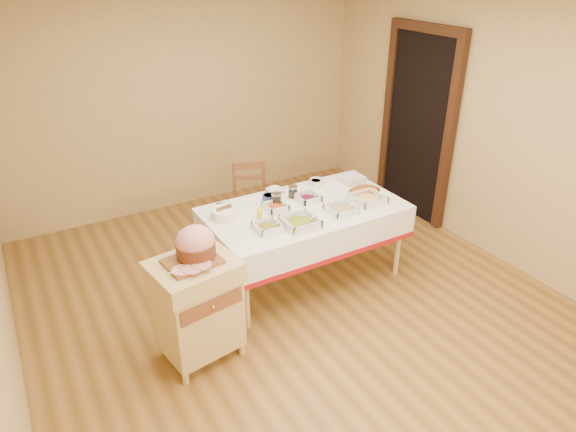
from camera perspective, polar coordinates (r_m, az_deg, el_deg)
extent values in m
plane|color=olive|center=(4.79, 0.52, -9.42)|extent=(5.00, 5.00, 0.00)
plane|color=tan|center=(6.32, -11.36, 12.47)|extent=(4.50, 0.00, 4.50)
plane|color=tan|center=(5.58, 21.17, 9.19)|extent=(0.00, 5.00, 5.00)
cube|color=black|center=(6.19, 14.22, 9.45)|extent=(0.06, 0.90, 2.10)
cube|color=#381E11|center=(5.85, 17.42, 7.99)|extent=(0.08, 0.10, 2.10)
cube|color=#381E11|center=(6.53, 11.07, 10.69)|extent=(0.08, 0.10, 2.10)
cube|color=#381E11|center=(5.95, 15.34, 19.54)|extent=(0.08, 1.10, 0.10)
cube|color=#D9BC77|center=(4.76, 1.82, 0.64)|extent=(1.80, 1.00, 0.04)
cylinder|color=#D9BC77|center=(4.30, -4.67, -8.51)|extent=(0.05, 0.05, 0.71)
cylinder|color=#D9BC77|center=(4.95, -8.95, -3.51)|extent=(0.05, 0.05, 0.71)
cylinder|color=#D9BC77|center=(5.09, 12.16, -2.90)|extent=(0.05, 0.05, 0.71)
cylinder|color=#D9BC77|center=(5.65, 6.59, 0.77)|extent=(0.05, 0.05, 0.71)
cube|color=white|center=(4.75, 1.83, 0.91)|extent=(1.82, 1.02, 0.01)
cube|color=#D9BC77|center=(4.05, -10.00, -10.58)|extent=(0.63, 0.55, 0.61)
cube|color=#D9BC77|center=(3.83, -10.46, -6.09)|extent=(0.68, 0.59, 0.15)
cube|color=brown|center=(3.75, -8.92, -10.11)|extent=(0.50, 0.09, 0.12)
sphere|color=gold|center=(3.74, -8.86, -10.19)|extent=(0.03, 0.03, 0.03)
cylinder|color=#D9BC77|center=(4.08, -11.96, -17.05)|extent=(0.05, 0.05, 0.10)
cylinder|color=#D9BC77|center=(4.37, -13.78, -13.70)|extent=(0.05, 0.05, 0.10)
cylinder|color=#D9BC77|center=(4.20, -5.25, -14.90)|extent=(0.05, 0.05, 0.10)
cylinder|color=#D9BC77|center=(4.49, -7.52, -11.82)|extent=(0.05, 0.05, 0.10)
cube|color=brown|center=(5.61, -4.06, 1.39)|extent=(0.47, 0.46, 0.03)
cylinder|color=brown|center=(5.55, -5.43, -1.49)|extent=(0.03, 0.03, 0.41)
cylinder|color=brown|center=(5.83, -5.78, 0.02)|extent=(0.03, 0.03, 0.41)
cylinder|color=brown|center=(5.58, -2.12, -1.18)|extent=(0.03, 0.03, 0.41)
cylinder|color=brown|center=(5.87, -2.63, 0.31)|extent=(0.03, 0.03, 0.41)
cylinder|color=brown|center=(5.65, -5.98, 3.80)|extent=(0.03, 0.03, 0.43)
cylinder|color=brown|center=(5.69, -2.72, 4.07)|extent=(0.03, 0.03, 0.43)
cube|color=brown|center=(5.60, -4.41, 5.63)|extent=(0.33, 0.14, 0.08)
cube|color=brown|center=(3.79, -10.57, -4.98)|extent=(0.38, 0.30, 0.02)
ellipsoid|color=pink|center=(3.76, -10.27, -2.78)|extent=(0.29, 0.26, 0.24)
cylinder|color=#5F2E15|center=(3.79, -10.19, -3.65)|extent=(0.29, 0.29, 0.10)
cube|color=silver|center=(3.64, -10.44, -6.06)|extent=(0.24, 0.11, 0.00)
cylinder|color=silver|center=(3.72, -11.43, -5.35)|extent=(0.28, 0.08, 0.01)
cube|color=silver|center=(4.36, -2.26, -1.51)|extent=(0.21, 0.21, 0.01)
ellipsoid|color=#BD4115|center=(4.35, -2.27, -1.27)|extent=(0.16, 0.16, 0.06)
cylinder|color=silver|center=(4.35, -1.60, -1.19)|extent=(0.13, 0.01, 0.09)
cube|color=silver|center=(4.42, 1.36, -1.04)|extent=(0.29, 0.29, 0.02)
ellipsoid|color=#B99C17|center=(4.40, 1.36, -0.73)|extent=(0.22, 0.22, 0.08)
cylinder|color=silver|center=(4.41, 2.25, -0.65)|extent=(0.16, 0.01, 0.12)
cube|color=silver|center=(4.67, 5.89, 0.47)|extent=(0.24, 0.24, 0.01)
ellipsoid|color=tan|center=(4.66, 5.91, 0.72)|extent=(0.18, 0.18, 0.06)
cylinder|color=silver|center=(4.67, 6.60, 0.77)|extent=(0.13, 0.01, 0.10)
cube|color=silver|center=(4.90, 8.83, 1.62)|extent=(0.28, 0.28, 0.02)
ellipsoid|color=#DCBC68|center=(4.89, 8.85, 1.90)|extent=(0.21, 0.21, 0.08)
cylinder|color=silver|center=(4.90, 9.62, 1.95)|extent=(0.15, 0.01, 0.11)
cube|color=silver|center=(4.69, -1.41, 0.74)|extent=(0.19, 0.19, 0.01)
ellipsoid|color=#B8470D|center=(4.68, -1.41, 0.95)|extent=(0.15, 0.15, 0.05)
cylinder|color=silver|center=(4.68, -0.84, 1.03)|extent=(0.13, 0.01, 0.09)
cube|color=silver|center=(4.86, 2.23, 1.74)|extent=(0.20, 0.20, 0.01)
ellipsoid|color=#580B2C|center=(4.86, 2.23, 1.96)|extent=(0.15, 0.15, 0.05)
cylinder|color=silver|center=(4.86, 2.80, 2.04)|extent=(0.13, 0.01, 0.10)
cylinder|color=silver|center=(4.71, -7.45, 0.90)|extent=(0.13, 0.13, 0.06)
cylinder|color=black|center=(4.70, -7.47, 1.11)|extent=(0.10, 0.10, 0.02)
cylinder|color=navy|center=(4.87, -2.12, 2.07)|extent=(0.13, 0.13, 0.05)
cylinder|color=#580B2C|center=(4.87, -2.12, 2.25)|extent=(0.10, 0.10, 0.02)
cylinder|color=silver|center=(5.18, 3.10, 3.67)|extent=(0.12, 0.12, 0.06)
cylinder|color=#B8470D|center=(5.17, 3.11, 3.87)|extent=(0.10, 0.10, 0.02)
imported|color=silver|center=(5.03, -1.46, 2.83)|extent=(0.19, 0.19, 0.04)
imported|color=silver|center=(5.25, 3.16, 3.91)|extent=(0.16, 0.16, 0.04)
cylinder|color=silver|center=(4.76, -1.29, 1.81)|extent=(0.09, 0.09, 0.11)
cylinder|color=silver|center=(4.74, -1.30, 2.47)|extent=(0.09, 0.09, 0.01)
cylinder|color=black|center=(4.77, -1.29, 1.65)|extent=(0.07, 0.07, 0.08)
cylinder|color=silver|center=(4.92, 0.55, 2.66)|extent=(0.09, 0.09, 0.11)
cylinder|color=silver|center=(4.89, 0.55, 3.29)|extent=(0.09, 0.09, 0.01)
cylinder|color=black|center=(4.92, 0.55, 2.51)|extent=(0.07, 0.07, 0.08)
cylinder|color=yellow|center=(4.44, -3.17, -0.07)|extent=(0.05, 0.05, 0.13)
cone|color=yellow|center=(4.40, -3.20, 0.89)|extent=(0.03, 0.03, 0.03)
cylinder|color=white|center=(4.57, -7.08, 0.27)|extent=(0.24, 0.24, 0.09)
cube|color=silver|center=(5.31, 7.02, 3.83)|extent=(0.23, 0.23, 0.01)
cube|color=silver|center=(5.31, 7.03, 3.97)|extent=(0.23, 0.23, 0.01)
cube|color=silver|center=(5.30, 7.04, 4.11)|extent=(0.23, 0.23, 0.01)
cube|color=silver|center=(5.29, 7.05, 4.25)|extent=(0.23, 0.23, 0.01)
cube|color=silver|center=(5.29, 7.05, 4.40)|extent=(0.23, 0.23, 0.01)
ellipsoid|color=gold|center=(5.07, 8.49, 2.68)|extent=(0.33, 0.24, 0.03)
ellipsoid|color=#93460F|center=(5.07, 8.50, 2.80)|extent=(0.29, 0.20, 0.03)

